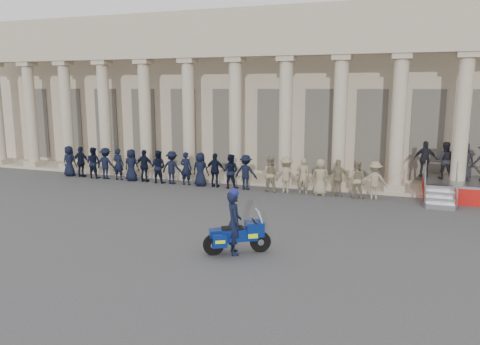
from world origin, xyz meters
name	(u,v)px	position (x,y,z in m)	size (l,w,h in m)	color
ground	(191,228)	(0.00, 0.00, 0.00)	(90.00, 90.00, 0.00)	#3E3E41
building	(292,92)	(0.00, 14.74, 4.52)	(40.00, 12.50, 9.00)	tan
officer_rank	(207,170)	(-2.25, 6.56, 0.84)	(17.17, 0.63, 1.67)	black
reviewing_stand	(471,168)	(9.62, 8.03, 1.36)	(4.97, 3.91, 2.46)	gray
motorcycle	(238,235)	(2.39, -1.84, 0.56)	(1.81, 1.34, 1.30)	black
rider	(234,222)	(2.30, -1.90, 0.97)	(0.73, 0.82, 1.97)	black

